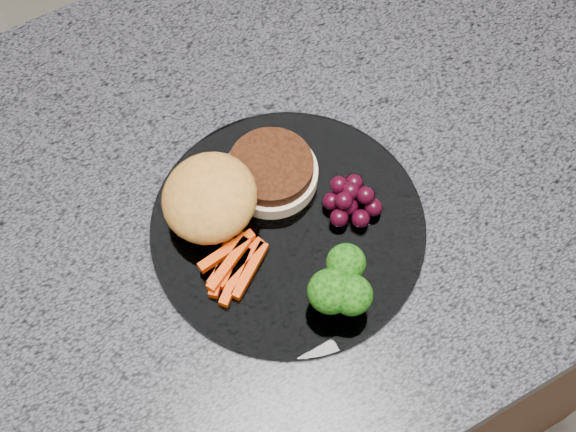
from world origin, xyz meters
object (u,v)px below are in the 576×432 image
object	(u,v)px
burger	(232,191)
plate	(288,227)
grape_bunch	(351,199)
island_cabinet	(203,372)

from	to	relation	value
burger	plate	bearing A→B (deg)	-63.97
burger	grape_bunch	bearing A→B (deg)	-39.89
island_cabinet	grape_bunch	xyz separation A→B (m)	(0.17, -0.07, 0.49)
plate	grape_bunch	xyz separation A→B (m)	(0.06, -0.01, 0.02)
island_cabinet	grape_bunch	bearing A→B (deg)	-23.29
plate	burger	xyz separation A→B (m)	(-0.03, 0.05, 0.02)
plate	burger	bearing A→B (deg)	123.53
plate	burger	size ratio (longest dim) A/B	1.54
island_cabinet	grape_bunch	world-z (taller)	grape_bunch
plate	burger	distance (m)	0.06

